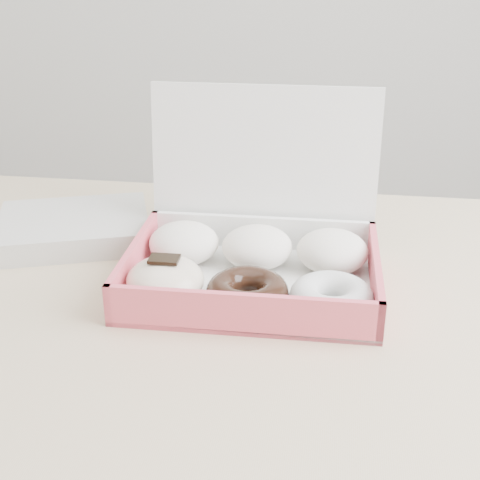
# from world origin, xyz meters

# --- Properties ---
(table) EXTENTS (1.20, 0.80, 0.75)m
(table) POSITION_xyz_m (0.00, 0.00, 0.67)
(table) COLOR tan
(table) RESTS_ON ground
(donut_box) EXTENTS (0.33, 0.28, 0.24)m
(donut_box) POSITION_xyz_m (0.08, 0.04, 0.79)
(donut_box) COLOR white
(donut_box) RESTS_ON table
(newspapers) EXTENTS (0.27, 0.24, 0.04)m
(newspapers) POSITION_xyz_m (-0.21, 0.14, 0.77)
(newspapers) COLOR silver
(newspapers) RESTS_ON table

